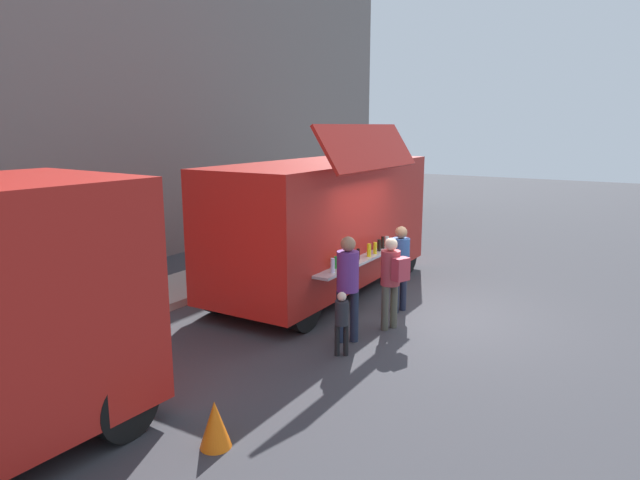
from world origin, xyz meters
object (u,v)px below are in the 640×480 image
traffic_cone_orange (215,424)px  customer_rear_waiting (348,280)px  child_near_queue (342,318)px  trash_bin (324,232)px  customer_mid_with_backpack (392,274)px  customer_front_ordering (400,261)px  food_truck_main (324,221)px

traffic_cone_orange → customer_rear_waiting: size_ratio=0.31×
customer_rear_waiting → child_near_queue: bearing=161.3°
trash_bin → customer_rear_waiting: (-6.28, -4.16, 0.64)m
traffic_cone_orange → trash_bin: size_ratio=0.64×
customer_rear_waiting → child_near_queue: 0.74m
customer_mid_with_backpack → customer_front_ordering: bearing=-52.8°
customer_front_ordering → customer_rear_waiting: bearing=101.9°
traffic_cone_orange → customer_rear_waiting: (3.50, 0.21, 0.79)m
food_truck_main → customer_mid_with_backpack: bearing=-123.0°
food_truck_main → traffic_cone_orange: food_truck_main is taller
food_truck_main → customer_front_ordering: bearing=-103.5°
child_near_queue → customer_rear_waiting: bearing=-15.7°
trash_bin → customer_rear_waiting: 7.56m
food_truck_main → trash_bin: food_truck_main is taller
traffic_cone_orange → trash_bin: (9.78, 4.36, 0.16)m
traffic_cone_orange → food_truck_main: bearing=19.2°
trash_bin → customer_mid_with_backpack: customer_mid_with_backpack is taller
customer_mid_with_backpack → customer_rear_waiting: size_ratio=0.92×
customer_mid_with_backpack → customer_rear_waiting: customer_rear_waiting is taller
food_truck_main → customer_rear_waiting: 3.02m
trash_bin → customer_rear_waiting: size_ratio=0.48×
food_truck_main → traffic_cone_orange: size_ratio=10.94×
customer_front_ordering → child_near_queue: 2.46m
trash_bin → customer_front_ordering: customer_front_ordering is taller
customer_front_ordering → trash_bin: bearing=-29.7°
traffic_cone_orange → customer_rear_waiting: customer_rear_waiting is taller
food_truck_main → traffic_cone_orange: 6.32m
customer_rear_waiting → trash_bin: bearing=-4.7°
traffic_cone_orange → customer_front_ordering: bearing=0.7°
trash_bin → customer_rear_waiting: bearing=-146.5°
food_truck_main → child_near_queue: food_truck_main is taller
customer_rear_waiting → customer_front_ordering: bearing=-42.4°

